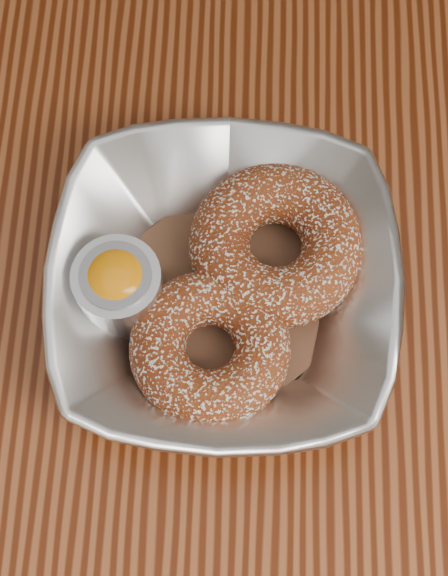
{
  "coord_description": "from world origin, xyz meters",
  "views": [
    {
      "loc": [
        0.03,
        -0.13,
        1.32
      ],
      "look_at": [
        0.03,
        0.07,
        0.78
      ],
      "focal_mm": 55.0,
      "sensor_mm": 36.0,
      "label": 1
    }
  ],
  "objects_px": {
    "donut_back": "(276,245)",
    "ramekin": "(119,286)",
    "serving_bowl": "(224,289)",
    "donut_front": "(210,347)",
    "table": "(187,426)"
  },
  "relations": [
    {
      "from": "table",
      "to": "donut_back",
      "type": "distance_m",
      "value": 0.17
    },
    {
      "from": "donut_back",
      "to": "donut_front",
      "type": "relative_size",
      "value": 1.12
    },
    {
      "from": "table",
      "to": "serving_bowl",
      "type": "height_order",
      "value": "serving_bowl"
    },
    {
      "from": "table",
      "to": "serving_bowl",
      "type": "distance_m",
      "value": 0.15
    },
    {
      "from": "donut_front",
      "to": "serving_bowl",
      "type": "bearing_deg",
      "value": 79.36
    },
    {
      "from": "table",
      "to": "donut_back",
      "type": "relative_size",
      "value": 10.32
    },
    {
      "from": "serving_bowl",
      "to": "donut_front",
      "type": "relative_size",
      "value": 2.2
    },
    {
      "from": "table",
      "to": "donut_back",
      "type": "bearing_deg",
      "value": 58.74
    },
    {
      "from": "donut_back",
      "to": "ramekin",
      "type": "xyz_separation_m",
      "value": [
        -0.1,
        -0.04,
        0.01
      ]
    },
    {
      "from": "table",
      "to": "donut_front",
      "type": "xyz_separation_m",
      "value": [
        0.02,
        0.03,
        0.13
      ]
    },
    {
      "from": "donut_front",
      "to": "donut_back",
      "type": "bearing_deg",
      "value": 60.34
    },
    {
      "from": "ramekin",
      "to": "serving_bowl",
      "type": "bearing_deg",
      "value": 2.89
    },
    {
      "from": "donut_back",
      "to": "ramekin",
      "type": "distance_m",
      "value": 0.11
    },
    {
      "from": "donut_back",
      "to": "table",
      "type": "bearing_deg",
      "value": -121.26
    },
    {
      "from": "table",
      "to": "donut_front",
      "type": "height_order",
      "value": "donut_front"
    }
  ]
}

